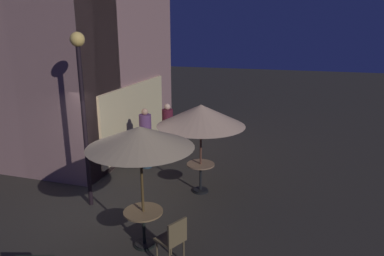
{
  "coord_description": "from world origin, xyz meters",
  "views": [
    {
      "loc": [
        -6.46,
        -4.16,
        4.02
      ],
      "look_at": [
        2.31,
        -1.48,
        1.44
      ],
      "focal_mm": 33.31,
      "sensor_mm": 36.0,
      "label": 1
    }
  ],
  "objects": [
    {
      "name": "patio_umbrella_1",
      "position": [
        1.54,
        -1.95,
        1.99
      ],
      "size": [
        2.15,
        2.15,
        2.26
      ],
      "color": "black",
      "rests_on": "ground"
    },
    {
      "name": "ground_plane",
      "position": [
        0.0,
        0.0,
        0.0
      ],
      "size": [
        60.0,
        60.0,
        0.0
      ],
      "primitive_type": "plane",
      "color": "#302B25"
    },
    {
      "name": "cafe_table_0",
      "position": [
        -1.02,
        -1.55,
        0.54
      ],
      "size": [
        0.74,
        0.74,
        0.73
      ],
      "color": "black",
      "rests_on": "ground"
    },
    {
      "name": "patron_standing_1",
      "position": [
        2.65,
        0.03,
        0.91
      ],
      "size": [
        0.35,
        0.35,
        1.8
      ],
      "rotation": [
        0.0,
        0.0,
        5.22
      ],
      "color": "#233644",
      "rests_on": "ground"
    },
    {
      "name": "patio_umbrella_0",
      "position": [
        -1.02,
        -1.55,
        2.16
      ],
      "size": [
        1.93,
        1.93,
        2.37
      ],
      "color": "black",
      "rests_on": "ground"
    },
    {
      "name": "cafe_table_1",
      "position": [
        1.54,
        -1.95,
        0.53
      ],
      "size": [
        0.7,
        0.7,
        0.75
      ],
      "color": "black",
      "rests_on": "ground"
    },
    {
      "name": "street_lamp_near_corner",
      "position": [
        0.12,
        0.34,
        2.71
      ],
      "size": [
        0.31,
        0.31,
        3.95
      ],
      "color": "black",
      "rests_on": "ground"
    },
    {
      "name": "patron_standing_0",
      "position": [
        3.79,
        -0.22,
        0.87
      ],
      "size": [
        0.35,
        0.35,
        1.73
      ],
      "rotation": [
        0.0,
        0.0,
        3.35
      ],
      "color": "#542325",
      "rests_on": "ground"
    },
    {
      "name": "cafe_chair_0",
      "position": [
        -1.41,
        -2.29,
        0.55
      ],
      "size": [
        0.56,
        0.56,
        0.9
      ],
      "rotation": [
        0.0,
        0.0,
        1.09
      ],
      "color": "brown",
      "rests_on": "ground"
    },
    {
      "name": "cafe_building",
      "position": [
        2.84,
        3.78,
        4.81
      ],
      "size": [
        6.27,
        8.67,
        9.62
      ],
      "color": "gray",
      "rests_on": "ground"
    }
  ]
}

